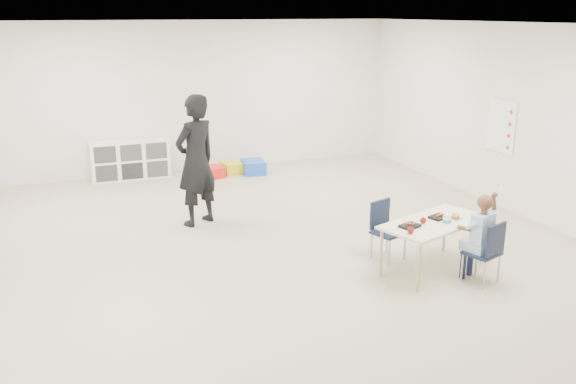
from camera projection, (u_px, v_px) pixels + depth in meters
name	position (u px, v px, depth m)	size (l,w,h in m)	color
room	(270.00, 144.00, 7.40)	(9.00, 9.02, 2.80)	#C1B394
table	(433.00, 246.00, 7.14)	(1.47, 1.06, 0.61)	#F4ECC3
chair_near	(482.00, 252.00, 6.81)	(0.35, 0.33, 0.73)	black
chair_far	(389.00, 231.00, 7.44)	(0.35, 0.33, 0.73)	black
child	(484.00, 234.00, 6.75)	(0.49, 0.49, 1.15)	#9AB3D1
lunch_tray_near	(439.00, 217.00, 7.16)	(0.22, 0.16, 0.03)	black
lunch_tray_far	(410.00, 226.00, 6.86)	(0.22, 0.16, 0.03)	black
milk_carton	(447.00, 219.00, 6.99)	(0.07, 0.07, 0.10)	white
bread_roll	(456.00, 216.00, 7.15)	(0.09, 0.09, 0.07)	tan
apple_near	(423.00, 220.00, 6.98)	(0.07, 0.07, 0.07)	maroon
apple_far	(411.00, 231.00, 6.66)	(0.07, 0.07, 0.07)	maroon
cubby_shelf	(130.00, 160.00, 11.10)	(1.40, 0.40, 0.70)	white
rules_poster	(501.00, 126.00, 9.35)	(0.02, 0.60, 0.80)	white
adult	(196.00, 161.00, 8.55)	(0.68, 0.45, 1.87)	black
bin_red	(213.00, 172.00, 11.26)	(0.32, 0.41, 0.20)	red
bin_yellow	(231.00, 168.00, 11.54)	(0.34, 0.43, 0.21)	yellow
bin_blue	(253.00, 167.00, 11.50)	(0.39, 0.50, 0.25)	blue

